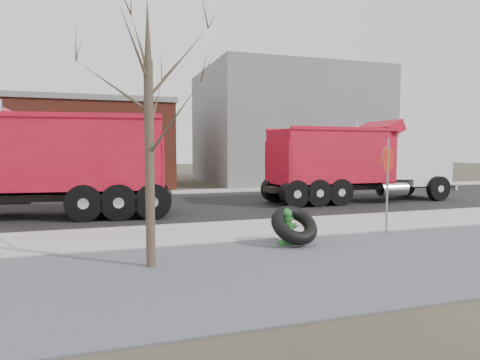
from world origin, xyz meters
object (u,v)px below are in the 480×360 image
object	(u,v)px
stop_sign	(388,169)
dump_truck_red_b	(45,161)
fire_hydrant	(287,228)
truck_tire	(294,225)
dump_truck_red_a	(353,161)

from	to	relation	value
stop_sign	dump_truck_red_b	xyz separation A→B (m)	(-9.18, 6.01, 0.15)
fire_hydrant	dump_truck_red_b	bearing A→B (deg)	131.72
truck_tire	dump_truck_red_b	size ratio (longest dim) A/B	0.14
fire_hydrant	dump_truck_red_a	size ratio (longest dim) A/B	0.10
truck_tire	dump_truck_red_b	world-z (taller)	dump_truck_red_b
dump_truck_red_a	dump_truck_red_b	xyz separation A→B (m)	(-12.45, -0.69, 0.13)
truck_tire	dump_truck_red_a	bearing A→B (deg)	48.96
stop_sign	dump_truck_red_a	size ratio (longest dim) A/B	0.30
fire_hydrant	dump_truck_red_b	size ratio (longest dim) A/B	0.10
fire_hydrant	dump_truck_red_a	xyz separation A→B (m)	(6.40, 7.04, 1.41)
truck_tire	dump_truck_red_a	xyz separation A→B (m)	(6.28, 7.22, 1.31)
fire_hydrant	truck_tire	world-z (taller)	truck_tire
truck_tire	stop_sign	world-z (taller)	stop_sign
dump_truck_red_b	fire_hydrant	bearing A→B (deg)	140.83
dump_truck_red_b	truck_tire	bearing A→B (deg)	140.58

